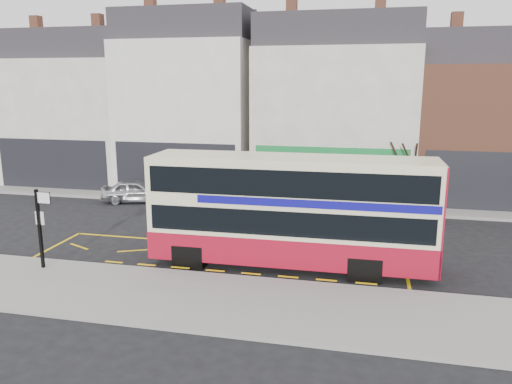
% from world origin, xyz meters
% --- Properties ---
extents(ground, '(120.00, 120.00, 0.00)m').
position_xyz_m(ground, '(0.00, 0.00, 0.00)').
color(ground, black).
rests_on(ground, ground).
extents(pavement, '(40.00, 4.00, 0.15)m').
position_xyz_m(pavement, '(0.00, -2.30, 0.07)').
color(pavement, gray).
rests_on(pavement, ground).
extents(kerb, '(40.00, 0.15, 0.15)m').
position_xyz_m(kerb, '(0.00, -0.38, 0.07)').
color(kerb, gray).
rests_on(kerb, ground).
extents(far_pavement, '(50.00, 3.00, 0.15)m').
position_xyz_m(far_pavement, '(0.00, 11.00, 0.07)').
color(far_pavement, gray).
rests_on(far_pavement, ground).
extents(road_markings, '(14.00, 3.40, 0.01)m').
position_xyz_m(road_markings, '(0.00, 1.60, 0.01)').
color(road_markings, yellow).
rests_on(road_markings, ground).
extents(terrace_far_left, '(8.00, 8.01, 10.80)m').
position_xyz_m(terrace_far_left, '(-13.50, 14.99, 4.82)').
color(terrace_far_left, silver).
rests_on(terrace_far_left, ground).
extents(terrace_left, '(8.00, 8.01, 11.80)m').
position_xyz_m(terrace_left, '(-5.50, 14.99, 5.32)').
color(terrace_left, white).
rests_on(terrace_left, ground).
extents(terrace_green_shop, '(9.00, 8.01, 11.30)m').
position_xyz_m(terrace_green_shop, '(3.50, 14.99, 5.07)').
color(terrace_green_shop, silver).
rests_on(terrace_green_shop, ground).
extents(terrace_right, '(9.00, 8.01, 10.30)m').
position_xyz_m(terrace_right, '(12.50, 14.99, 4.57)').
color(terrace_right, '#97553C').
rests_on(terrace_right, ground).
extents(double_decker_bus, '(10.20, 2.49, 4.06)m').
position_xyz_m(double_decker_bus, '(2.88, 1.33, 2.14)').
color(double_decker_bus, beige).
rests_on(double_decker_bus, ground).
extents(bus_stop_post, '(0.71, 0.12, 2.86)m').
position_xyz_m(bus_stop_post, '(-5.64, -1.14, 1.88)').
color(bus_stop_post, black).
rests_on(bus_stop_post, pavement).
extents(car_silver, '(3.97, 2.42, 1.26)m').
position_xyz_m(car_silver, '(-7.19, 9.32, 0.63)').
color(car_silver, '#AFAEB3').
rests_on(car_silver, ground).
extents(car_grey, '(4.60, 1.85, 1.49)m').
position_xyz_m(car_grey, '(0.84, 8.65, 0.74)').
color(car_grey, '#454A4E').
rests_on(car_grey, ground).
extents(car_white, '(5.62, 3.07, 1.54)m').
position_xyz_m(car_white, '(5.96, 9.10, 0.77)').
color(car_white, silver).
rests_on(car_white, ground).
extents(street_tree_right, '(2.14, 2.14, 4.61)m').
position_xyz_m(street_tree_right, '(7.32, 10.92, 3.14)').
color(street_tree_right, black).
rests_on(street_tree_right, ground).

